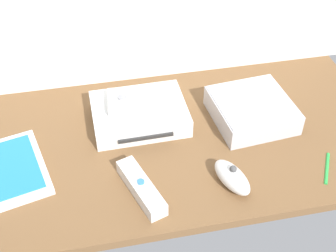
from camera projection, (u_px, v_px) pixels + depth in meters
ground_plane at (168, 143)px, 101.72cm from camera, size 100.00×48.00×2.00cm
game_console at (139, 114)px, 104.21cm from camera, size 21.26×16.77×4.40cm
mini_computer at (252, 110)px, 104.61cm from camera, size 18.49×18.49×5.30cm
game_case at (10, 170)px, 93.23cm from camera, size 17.73×21.69×1.56cm
remote_wand at (141, 188)px, 88.78cm from camera, size 8.08×15.18×3.40cm
remote_nunchuk at (232, 177)px, 90.09cm from camera, size 7.50×10.90×5.10cm
remote_classic_pad at (140, 100)px, 102.71cm from camera, size 15.10×9.33×2.40cm
stylus_pen at (327, 167)px, 94.31cm from camera, size 5.02×8.19×0.70cm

